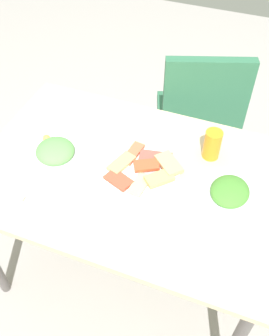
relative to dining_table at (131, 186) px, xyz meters
name	(u,v)px	position (x,y,z in m)	size (l,w,h in m)	color
ground_plane	(132,265)	(0.00, 0.00, -0.63)	(6.00, 6.00, 0.00)	#A6A09E
dining_table	(131,186)	(0.00, 0.00, 0.00)	(1.18, 0.79, 0.71)	beige
dining_chair	(199,115)	(0.12, 0.68, -0.13)	(0.54, 0.54, 0.90)	#2F6749
pide_platter	(142,171)	(0.04, 0.01, 0.09)	(0.30, 0.29, 0.05)	white
salad_plate_greens	(230,192)	(0.37, 0.02, 0.10)	(0.24, 0.24, 0.05)	white
salad_plate_rice	(55,152)	(-0.30, -0.02, 0.10)	(0.24, 0.24, 0.07)	white
soda_can	(212,145)	(0.26, 0.19, 0.14)	(0.07, 0.07, 0.12)	orange
paper_napkin	(2,196)	(-0.39, -0.27, 0.08)	(0.16, 0.16, 0.00)	white
spoon	(4,192)	(-0.39, -0.25, 0.08)	(0.17, 0.02, 0.01)	silver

